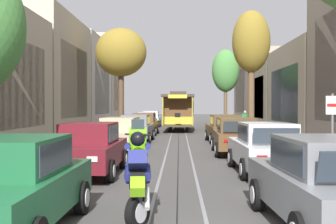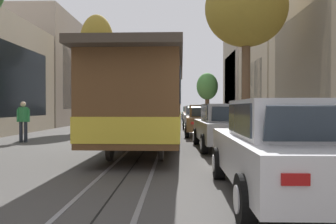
# 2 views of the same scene
# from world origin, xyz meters

# --- Properties ---
(ground_plane) EXTENTS (160.00, 160.00, 0.00)m
(ground_plane) POSITION_xyz_m (0.00, 21.95, 0.00)
(ground_plane) COLOR #4C4947
(trolley_track_rails) EXTENTS (1.14, 62.87, 0.01)m
(trolley_track_rails) POSITION_xyz_m (0.00, 25.43, 0.00)
(trolley_track_rails) COLOR gray
(trolley_track_rails) RESTS_ON ground
(building_facade_left) EXTENTS (5.51, 54.57, 10.26)m
(building_facade_left) POSITION_xyz_m (-9.71, 24.93, 4.51)
(building_facade_left) COLOR gray
(building_facade_left) RESTS_ON ground
(building_facade_right) EXTENTS (5.73, 54.57, 9.73)m
(building_facade_right) POSITION_xyz_m (9.97, 25.82, 4.09)
(building_facade_right) COLOR tan
(building_facade_right) RESTS_ON ground
(parked_car_green_near_left) EXTENTS (2.01, 4.37, 1.58)m
(parked_car_green_near_left) POSITION_xyz_m (-2.74, 1.68, 0.80)
(parked_car_green_near_left) COLOR #1E6038
(parked_car_green_near_left) RESTS_ON ground
(parked_car_maroon_second_left) EXTENTS (2.02, 4.37, 1.58)m
(parked_car_maroon_second_left) POSITION_xyz_m (-2.72, 7.75, 0.80)
(parked_car_maroon_second_left) COLOR maroon
(parked_car_maroon_second_left) RESTS_ON ground
(parked_car_beige_mid_left) EXTENTS (2.11, 4.41, 1.58)m
(parked_car_beige_mid_left) POSITION_xyz_m (-2.62, 13.91, 0.80)
(parked_car_beige_mid_left) COLOR #C1B28E
(parked_car_beige_mid_left) RESTS_ON ground
(parked_car_grey_fourth_left) EXTENTS (2.06, 4.39, 1.58)m
(parked_car_grey_fourth_left) POSITION_xyz_m (-2.53, 19.86, 0.80)
(parked_car_grey_fourth_left) COLOR slate
(parked_car_grey_fourth_left) RESTS_ON ground
(parked_car_brown_fifth_left) EXTENTS (2.09, 4.40, 1.58)m
(parked_car_brown_fifth_left) POSITION_xyz_m (-2.51, 25.82, 0.80)
(parked_car_brown_fifth_left) COLOR brown
(parked_car_brown_fifth_left) RESTS_ON ground
(parked_car_silver_sixth_left) EXTENTS (2.10, 4.40, 1.58)m
(parked_car_silver_sixth_left) POSITION_xyz_m (-2.79, 31.34, 0.80)
(parked_car_silver_sixth_left) COLOR #B7B7BC
(parked_car_silver_sixth_left) RESTS_ON ground
(parked_car_white_far_left) EXTENTS (2.02, 4.37, 1.58)m
(parked_car_white_far_left) POSITION_xyz_m (-2.81, 37.66, 0.80)
(parked_car_white_far_left) COLOR silver
(parked_car_white_far_left) RESTS_ON ground
(parked_car_grey_near_right) EXTENTS (2.13, 4.41, 1.58)m
(parked_car_grey_near_right) POSITION_xyz_m (2.55, 2.01, 0.80)
(parked_car_grey_near_right) COLOR slate
(parked_car_grey_near_right) RESTS_ON ground
(parked_car_white_second_right) EXTENTS (2.04, 4.38, 1.58)m
(parked_car_white_second_right) POSITION_xyz_m (2.74, 8.10, 0.80)
(parked_car_white_second_right) COLOR silver
(parked_car_white_second_right) RESTS_ON ground
(parked_car_brown_mid_right) EXTENTS (2.07, 4.39, 1.58)m
(parked_car_brown_mid_right) POSITION_xyz_m (2.52, 13.45, 0.80)
(parked_car_brown_mid_right) COLOR brown
(parked_car_brown_mid_right) RESTS_ON ground
(parked_car_brown_fourth_right) EXTENTS (2.10, 4.40, 1.58)m
(parked_car_brown_fourth_right) POSITION_xyz_m (2.66, 19.47, 0.80)
(parked_car_brown_fourth_right) COLOR brown
(parked_car_brown_fourth_right) RESTS_ON ground
(street_tree_kerb_left_second) EXTENTS (3.89, 3.26, 8.01)m
(street_tree_kerb_left_second) POSITION_xyz_m (-4.39, 27.22, 6.11)
(street_tree_kerb_left_second) COLOR brown
(street_tree_kerb_left_second) RESTS_ON ground
(street_tree_kerb_right_second) EXTENTS (2.26, 2.13, 7.80)m
(street_tree_kerb_right_second) POSITION_xyz_m (4.33, 20.46, 5.81)
(street_tree_kerb_right_second) COLOR brown
(street_tree_kerb_right_second) RESTS_ON ground
(street_tree_kerb_right_mid) EXTENTS (2.53, 2.05, 7.36)m
(street_tree_kerb_right_mid) POSITION_xyz_m (4.36, 34.83, 5.31)
(street_tree_kerb_right_mid) COLOR brown
(street_tree_kerb_right_mid) RESTS_ON ground
(cable_car_trolley) EXTENTS (2.72, 9.16, 3.28)m
(cable_car_trolley) POSITION_xyz_m (-0.00, 31.95, 1.66)
(cable_car_trolley) COLOR brown
(cable_car_trolley) RESTS_ON ground
(motorcycle_with_rider) EXTENTS (0.54, 1.85, 1.85)m
(motorcycle_with_rider) POSITION_xyz_m (-0.70, 2.36, 0.97)
(motorcycle_with_rider) COLOR black
(motorcycle_with_rider) RESTS_ON ground
(pedestrian_on_left_pavement) EXTENTS (0.55, 0.38, 1.71)m
(pedestrian_on_left_pavement) POSITION_xyz_m (5.33, 29.32, 0.97)
(pedestrian_on_left_pavement) COLOR #282D38
(pedestrian_on_left_pavement) RESTS_ON ground
(fire_hydrant) EXTENTS (0.40, 0.22, 0.84)m
(fire_hydrant) POSITION_xyz_m (-4.09, 7.71, 0.42)
(fire_hydrant) COLOR red
(fire_hydrant) RESTS_ON ground
(street_sign_post) EXTENTS (0.36, 0.07, 2.42)m
(street_sign_post) POSITION_xyz_m (3.98, 5.83, 1.52)
(street_sign_post) COLOR slate
(street_sign_post) RESTS_ON ground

